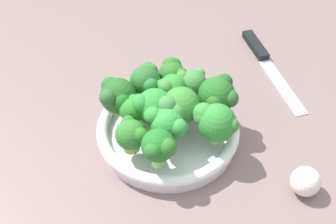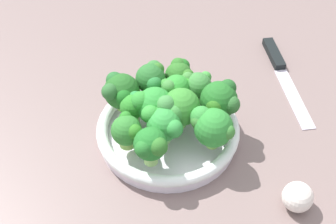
{
  "view_description": "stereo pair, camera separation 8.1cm",
  "coord_description": "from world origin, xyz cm",
  "px_view_note": "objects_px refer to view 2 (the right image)",
  "views": [
    {
      "loc": [
        -1.88,
        53.26,
        63.99
      ],
      "look_at": [
        2.94,
        -3.89,
        6.66
      ],
      "focal_mm": 50.87,
      "sensor_mm": 36.0,
      "label": 1
    },
    {
      "loc": [
        -9.88,
        52.01,
        63.99
      ],
      "look_at": [
        2.94,
        -3.89,
        6.66
      ],
      "focal_mm": 50.87,
      "sensor_mm": 36.0,
      "label": 2
    }
  ],
  "objects_px": {
    "broccoli_floret_3": "(127,131)",
    "broccoli_floret_5": "(178,107)",
    "broccoli_floret_10": "(220,100)",
    "broccoli_floret_2": "(134,105)",
    "broccoli_floret_11": "(154,107)",
    "bowl": "(168,131)",
    "garlic_bulb": "(298,197)",
    "broccoli_floret_0": "(175,89)",
    "broccoli_floret_9": "(179,74)",
    "broccoli_floret_8": "(152,78)",
    "broccoli_floret_6": "(212,126)",
    "broccoli_floret_1": "(121,91)",
    "broccoli_floret_12": "(165,122)",
    "broccoli_floret_4": "(151,146)",
    "broccoli_floret_7": "(197,85)",
    "knife": "(281,69)"
  },
  "relations": [
    {
      "from": "broccoli_floret_3",
      "to": "broccoli_floret_5",
      "type": "height_order",
      "value": "broccoli_floret_5"
    },
    {
      "from": "broccoli_floret_3",
      "to": "broccoli_floret_10",
      "type": "height_order",
      "value": "broccoli_floret_10"
    },
    {
      "from": "broccoli_floret_2",
      "to": "broccoli_floret_11",
      "type": "xyz_separation_m",
      "value": [
        -0.03,
        -0.0,
        0.0
      ]
    },
    {
      "from": "bowl",
      "to": "garlic_bulb",
      "type": "height_order",
      "value": "garlic_bulb"
    },
    {
      "from": "broccoli_floret_0",
      "to": "broccoli_floret_2",
      "type": "xyz_separation_m",
      "value": [
        0.06,
        0.05,
        -0.0
      ]
    },
    {
      "from": "broccoli_floret_5",
      "to": "broccoli_floret_9",
      "type": "relative_size",
      "value": 1.29
    },
    {
      "from": "broccoli_floret_9",
      "to": "broccoli_floret_8",
      "type": "bearing_deg",
      "value": 38.01
    },
    {
      "from": "broccoli_floret_6",
      "to": "broccoli_floret_1",
      "type": "bearing_deg",
      "value": -16.39
    },
    {
      "from": "bowl",
      "to": "broccoli_floret_12",
      "type": "distance_m",
      "value": 0.07
    },
    {
      "from": "broccoli_floret_4",
      "to": "broccoli_floret_5",
      "type": "xyz_separation_m",
      "value": [
        -0.02,
        -0.09,
        0.0
      ]
    },
    {
      "from": "garlic_bulb",
      "to": "broccoli_floret_3",
      "type": "bearing_deg",
      "value": -7.06
    },
    {
      "from": "broccoli_floret_4",
      "to": "broccoli_floret_9",
      "type": "distance_m",
      "value": 0.19
    },
    {
      "from": "broccoli_floret_2",
      "to": "broccoli_floret_1",
      "type": "bearing_deg",
      "value": -40.7
    },
    {
      "from": "broccoli_floret_4",
      "to": "broccoli_floret_8",
      "type": "bearing_deg",
      "value": -76.26
    },
    {
      "from": "broccoli_floret_3",
      "to": "broccoli_floret_7",
      "type": "bearing_deg",
      "value": -125.3
    },
    {
      "from": "broccoli_floret_9",
      "to": "broccoli_floret_0",
      "type": "bearing_deg",
      "value": 91.82
    },
    {
      "from": "bowl",
      "to": "knife",
      "type": "distance_m",
      "value": 0.3
    },
    {
      "from": "broccoli_floret_8",
      "to": "broccoli_floret_0",
      "type": "bearing_deg",
      "value": 162.88
    },
    {
      "from": "broccoli_floret_2",
      "to": "broccoli_floret_7",
      "type": "bearing_deg",
      "value": -142.06
    },
    {
      "from": "broccoli_floret_3",
      "to": "broccoli_floret_10",
      "type": "bearing_deg",
      "value": -146.07
    },
    {
      "from": "broccoli_floret_11",
      "to": "broccoli_floret_9",
      "type": "bearing_deg",
      "value": -103.03
    },
    {
      "from": "bowl",
      "to": "broccoli_floret_2",
      "type": "relative_size",
      "value": 4.16
    },
    {
      "from": "broccoli_floret_6",
      "to": "broccoli_floret_8",
      "type": "bearing_deg",
      "value": -36.54
    },
    {
      "from": "broccoli_floret_12",
      "to": "bowl",
      "type": "bearing_deg",
      "value": -85.07
    },
    {
      "from": "broccoli_floret_4",
      "to": "garlic_bulb",
      "type": "bearing_deg",
      "value": 178.71
    },
    {
      "from": "broccoli_floret_6",
      "to": "broccoli_floret_8",
      "type": "xyz_separation_m",
      "value": [
        0.12,
        -0.09,
        0.0
      ]
    },
    {
      "from": "broccoli_floret_9",
      "to": "knife",
      "type": "relative_size",
      "value": 0.23
    },
    {
      "from": "broccoli_floret_8",
      "to": "broccoli_floret_6",
      "type": "bearing_deg",
      "value": 143.46
    },
    {
      "from": "broccoli_floret_4",
      "to": "broccoli_floret_5",
      "type": "relative_size",
      "value": 0.91
    },
    {
      "from": "broccoli_floret_2",
      "to": "broccoli_floret_9",
      "type": "distance_m",
      "value": 0.12
    },
    {
      "from": "broccoli_floret_1",
      "to": "broccoli_floret_4",
      "type": "bearing_deg",
      "value": 126.77
    },
    {
      "from": "broccoli_floret_4",
      "to": "broccoli_floret_9",
      "type": "bearing_deg",
      "value": -92.0
    },
    {
      "from": "broccoli_floret_12",
      "to": "broccoli_floret_6",
      "type": "bearing_deg",
      "value": -174.8
    },
    {
      "from": "broccoli_floret_1",
      "to": "broccoli_floret_11",
      "type": "xyz_separation_m",
      "value": [
        -0.07,
        0.03,
        0.0
      ]
    },
    {
      "from": "broccoli_floret_7",
      "to": "broccoli_floret_5",
      "type": "bearing_deg",
      "value": 74.6
    },
    {
      "from": "broccoli_floret_2",
      "to": "broccoli_floret_5",
      "type": "distance_m",
      "value": 0.08
    },
    {
      "from": "broccoli_floret_8",
      "to": "broccoli_floret_9",
      "type": "height_order",
      "value": "broccoli_floret_8"
    },
    {
      "from": "bowl",
      "to": "broccoli_floret_8",
      "type": "relative_size",
      "value": 3.5
    },
    {
      "from": "bowl",
      "to": "broccoli_floret_10",
      "type": "height_order",
      "value": "broccoli_floret_10"
    },
    {
      "from": "broccoli_floret_2",
      "to": "broccoli_floret_8",
      "type": "bearing_deg",
      "value": -101.8
    },
    {
      "from": "broccoli_floret_3",
      "to": "broccoli_floret_7",
      "type": "height_order",
      "value": "broccoli_floret_7"
    },
    {
      "from": "broccoli_floret_2",
      "to": "broccoli_floret_6",
      "type": "relative_size",
      "value": 0.8
    },
    {
      "from": "broccoli_floret_5",
      "to": "broccoli_floret_10",
      "type": "distance_m",
      "value": 0.07
    },
    {
      "from": "broccoli_floret_6",
      "to": "broccoli_floret_12",
      "type": "bearing_deg",
      "value": 5.2
    },
    {
      "from": "garlic_bulb",
      "to": "broccoli_floret_11",
      "type": "bearing_deg",
      "value": -19.76
    },
    {
      "from": "broccoli_floret_1",
      "to": "broccoli_floret_11",
      "type": "distance_m",
      "value": 0.07
    },
    {
      "from": "broccoli_floret_0",
      "to": "broccoli_floret_10",
      "type": "bearing_deg",
      "value": 168.89
    },
    {
      "from": "broccoli_floret_5",
      "to": "broccoli_floret_7",
      "type": "height_order",
      "value": "broccoli_floret_5"
    },
    {
      "from": "broccoli_floret_5",
      "to": "broccoli_floret_9",
      "type": "distance_m",
      "value": 0.1
    },
    {
      "from": "broccoli_floret_0",
      "to": "broccoli_floret_5",
      "type": "xyz_separation_m",
      "value": [
        -0.02,
        0.05,
        0.01
      ]
    }
  ]
}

